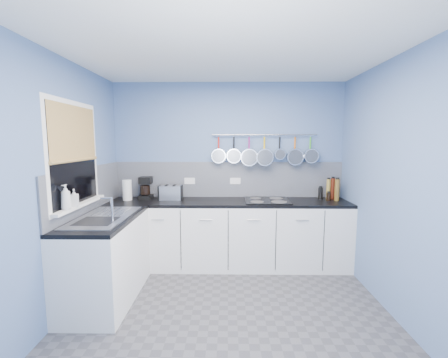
{
  "coord_description": "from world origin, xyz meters",
  "views": [
    {
      "loc": [
        0.0,
        -2.73,
        1.69
      ],
      "look_at": [
        -0.05,
        0.75,
        1.25
      ],
      "focal_mm": 23.96,
      "sensor_mm": 36.0,
      "label": 1
    }
  ],
  "objects_px": {
    "soap_bottle_a": "(66,197)",
    "soap_bottle_b": "(74,198)",
    "hob": "(267,200)",
    "canister": "(174,194)",
    "coffee_maker": "(146,188)",
    "toaster": "(171,193)",
    "paper_towel": "(127,190)"
  },
  "relations": [
    {
      "from": "soap_bottle_a",
      "to": "soap_bottle_b",
      "type": "distance_m",
      "value": 0.15
    },
    {
      "from": "soap_bottle_b",
      "to": "hob",
      "type": "height_order",
      "value": "soap_bottle_b"
    },
    {
      "from": "canister",
      "to": "hob",
      "type": "xyz_separation_m",
      "value": [
        1.26,
        -0.07,
        -0.06
      ]
    },
    {
      "from": "coffee_maker",
      "to": "hob",
      "type": "height_order",
      "value": "coffee_maker"
    },
    {
      "from": "soap_bottle_b",
      "to": "hob",
      "type": "xyz_separation_m",
      "value": [
        2.05,
        1.03,
        -0.23
      ]
    },
    {
      "from": "toaster",
      "to": "canister",
      "type": "height_order",
      "value": "toaster"
    },
    {
      "from": "coffee_maker",
      "to": "paper_towel",
      "type": "bearing_deg",
      "value": -160.53
    },
    {
      "from": "hob",
      "to": "canister",
      "type": "bearing_deg",
      "value": 176.68
    },
    {
      "from": "coffee_maker",
      "to": "hob",
      "type": "distance_m",
      "value": 1.66
    },
    {
      "from": "coffee_maker",
      "to": "toaster",
      "type": "bearing_deg",
      "value": -4.8
    },
    {
      "from": "paper_towel",
      "to": "hob",
      "type": "height_order",
      "value": "paper_towel"
    },
    {
      "from": "soap_bottle_a",
      "to": "canister",
      "type": "xyz_separation_m",
      "value": [
        0.79,
        1.26,
        -0.2
      ]
    },
    {
      "from": "soap_bottle_a",
      "to": "paper_towel",
      "type": "height_order",
      "value": "soap_bottle_a"
    },
    {
      "from": "coffee_maker",
      "to": "toaster",
      "type": "relative_size",
      "value": 1.02
    },
    {
      "from": "paper_towel",
      "to": "coffee_maker",
      "type": "relative_size",
      "value": 0.9
    },
    {
      "from": "soap_bottle_a",
      "to": "coffee_maker",
      "type": "distance_m",
      "value": 1.36
    },
    {
      "from": "paper_towel",
      "to": "canister",
      "type": "xyz_separation_m",
      "value": [
        0.62,
        0.04,
        -0.07
      ]
    },
    {
      "from": "toaster",
      "to": "soap_bottle_a",
      "type": "bearing_deg",
      "value": -119.68
    },
    {
      "from": "soap_bottle_a",
      "to": "soap_bottle_b",
      "type": "relative_size",
      "value": 1.39
    },
    {
      "from": "soap_bottle_b",
      "to": "toaster",
      "type": "distance_m",
      "value": 1.35
    },
    {
      "from": "canister",
      "to": "hob",
      "type": "relative_size",
      "value": 0.24
    },
    {
      "from": "coffee_maker",
      "to": "soap_bottle_b",
      "type": "bearing_deg",
      "value": -109.2
    },
    {
      "from": "paper_towel",
      "to": "soap_bottle_a",
      "type": "bearing_deg",
      "value": -97.76
    },
    {
      "from": "paper_towel",
      "to": "toaster",
      "type": "relative_size",
      "value": 0.92
    },
    {
      "from": "soap_bottle_a",
      "to": "paper_towel",
      "type": "bearing_deg",
      "value": 82.24
    },
    {
      "from": "paper_towel",
      "to": "toaster",
      "type": "height_order",
      "value": "paper_towel"
    },
    {
      "from": "coffee_maker",
      "to": "canister",
      "type": "relative_size",
      "value": 2.16
    },
    {
      "from": "canister",
      "to": "toaster",
      "type": "bearing_deg",
      "value": 168.19
    },
    {
      "from": "soap_bottle_a",
      "to": "soap_bottle_b",
      "type": "xyz_separation_m",
      "value": [
        0.0,
        0.15,
        -0.03
      ]
    },
    {
      "from": "soap_bottle_a",
      "to": "toaster",
      "type": "relative_size",
      "value": 0.8
    },
    {
      "from": "paper_towel",
      "to": "toaster",
      "type": "bearing_deg",
      "value": 5.33
    },
    {
      "from": "soap_bottle_b",
      "to": "paper_towel",
      "type": "height_order",
      "value": "soap_bottle_b"
    }
  ]
}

